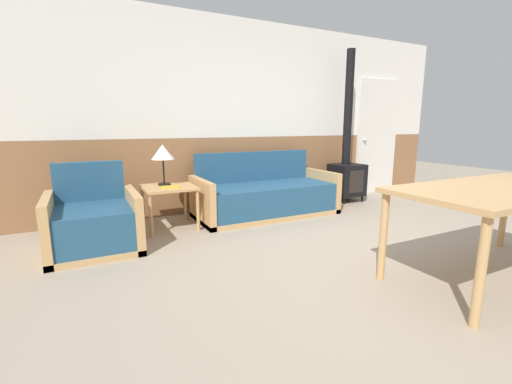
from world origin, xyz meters
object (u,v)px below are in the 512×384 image
object	(u,v)px
couch	(265,196)
table_lamp	(163,153)
dining_table	(501,196)
armchair	(94,224)
wood_stove	(347,165)
side_table	(169,192)

from	to	relation	value
couch	table_lamp	world-z (taller)	table_lamp
table_lamp	dining_table	world-z (taller)	table_lamp
armchair	table_lamp	world-z (taller)	table_lamp
wood_stove	dining_table	bearing A→B (deg)	-108.02
couch	armchair	size ratio (longest dim) A/B	2.22
armchair	wood_stove	xyz separation A→B (m)	(3.79, 0.57, 0.34)
armchair	table_lamp	xyz separation A→B (m)	(0.82, 0.48, 0.64)
side_table	table_lamp	xyz separation A→B (m)	(-0.03, 0.10, 0.46)
couch	dining_table	size ratio (longest dim) A/B	1.06
side_table	wood_stove	bearing A→B (deg)	3.75
side_table	dining_table	bearing A→B (deg)	-51.79
armchair	wood_stove	distance (m)	3.84
wood_stove	side_table	bearing A→B (deg)	-176.25
armchair	table_lamp	distance (m)	1.15
dining_table	armchair	bearing A→B (deg)	142.56
armchair	couch	bearing A→B (deg)	6.95
table_lamp	dining_table	xyz separation A→B (m)	(2.06, -2.69, -0.22)
couch	table_lamp	bearing A→B (deg)	176.44
armchair	side_table	bearing A→B (deg)	20.67
side_table	wood_stove	xyz separation A→B (m)	(2.94, 0.19, 0.15)
couch	dining_table	xyz separation A→B (m)	(0.70, -2.61, 0.42)
couch	side_table	distance (m)	1.35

